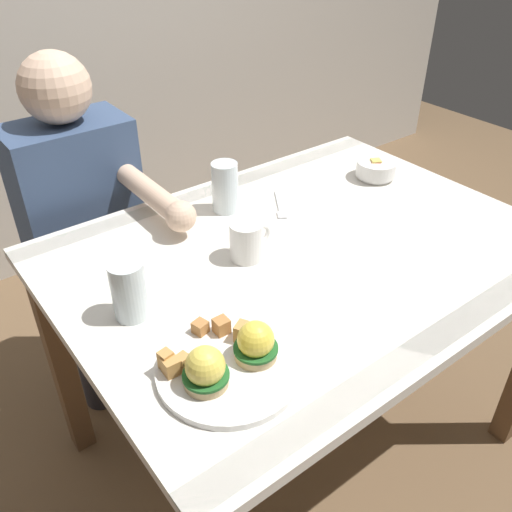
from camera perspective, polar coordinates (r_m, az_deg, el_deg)
The scene contains 9 objects.
ground_plane at distance 1.86m, azimuth 4.02°, elevation -18.43°, with size 6.00×6.00×0.00m, color brown.
dining_table at distance 1.41m, azimuth 5.04°, elevation -2.72°, with size 1.20×0.90×0.74m.
eggs_benedict_plate at distance 1.01m, azimuth -2.97°, elevation -11.01°, with size 0.27×0.27×0.09m.
fruit_bowl at distance 1.71m, azimuth 12.49°, elevation 8.94°, with size 0.12×0.12×0.06m.
coffee_mug at distance 1.28m, azimuth -0.94°, elevation 1.76°, with size 0.11×0.08×0.09m.
fork at distance 1.52m, azimuth 2.52°, elevation 5.25°, with size 0.10×0.14×0.00m.
water_glass_near at distance 1.14m, azimuth -13.15°, elevation -3.89°, with size 0.07×0.07×0.13m.
water_glass_far at distance 1.48m, azimuth -3.27°, elevation 6.89°, with size 0.07×0.07×0.14m.
diner_person at distance 1.70m, azimuth -17.31°, elevation 3.47°, with size 0.34×0.54×1.14m.
Camera 1 is at (-0.78, -0.81, 1.48)m, focal length 38.05 mm.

